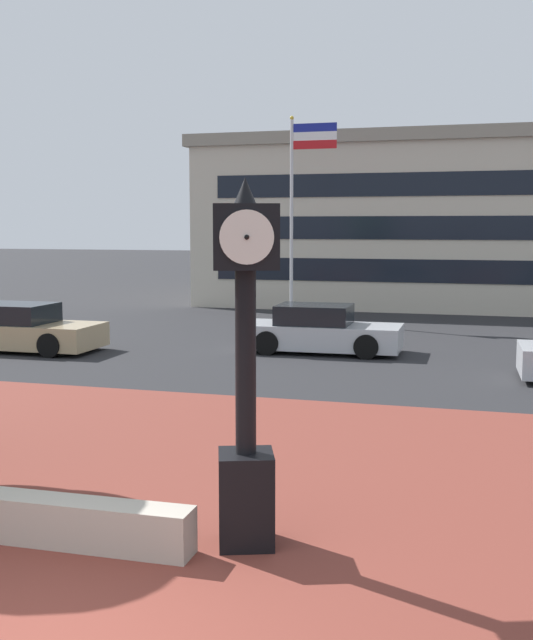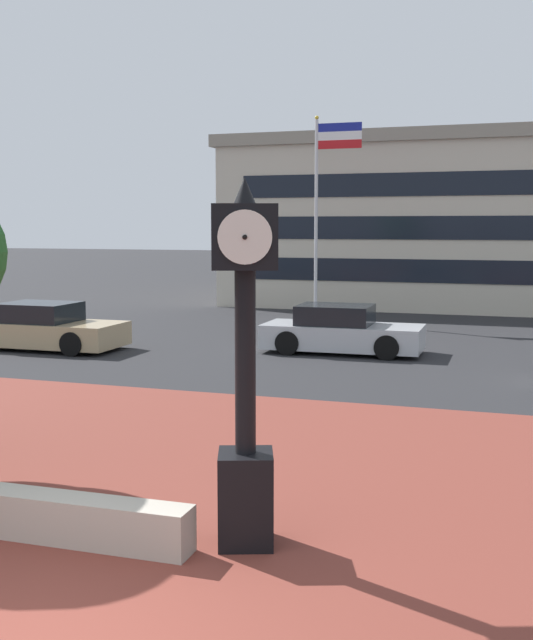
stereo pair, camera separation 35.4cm
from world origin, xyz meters
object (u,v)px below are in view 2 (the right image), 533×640
at_px(street_clock, 245,371).
at_px(car_street_far, 341,332).
at_px(flagpole_primary, 322,199).
at_px(car_street_near, 45,328).
at_px(civic_building, 530,222).

relative_size(street_clock, car_street_far, 0.91).
bearing_deg(street_clock, flagpole_primary, 82.52).
height_order(car_street_near, flagpole_primary, flagpole_primary).
bearing_deg(car_street_far, flagpole_primary, -162.42).
xyz_separation_m(street_clock, car_street_far, (-2.04, 12.97, -1.30)).
height_order(street_clock, civic_building, civic_building).
xyz_separation_m(car_street_near, car_street_far, (7.90, 1.96, -0.00)).
height_order(street_clock, flagpole_primary, flagpole_primary).
xyz_separation_m(flagpole_primary, civic_building, (6.99, 10.72, -0.76)).
bearing_deg(street_clock, car_street_far, 78.92).
distance_m(car_street_far, flagpole_primary, 8.35).
bearing_deg(civic_building, street_clock, -94.74).
distance_m(car_street_near, car_street_far, 8.14).
xyz_separation_m(street_clock, civic_building, (2.55, 30.73, 1.70)).
bearing_deg(civic_building, flagpole_primary, -123.13).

